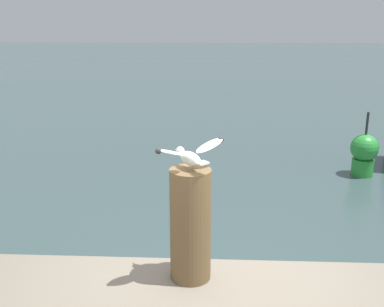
% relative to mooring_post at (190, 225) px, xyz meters
% --- Properties ---
extents(mooring_post, '(0.31, 0.31, 0.89)m').
position_rel_mooring_post_xyz_m(mooring_post, '(0.00, 0.00, 0.00)').
color(mooring_post, brown).
rests_on(mooring_post, harbor_quay).
extents(seagull, '(0.52, 0.44, 0.21)m').
position_rel_mooring_post_xyz_m(seagull, '(-0.00, 0.00, 0.56)').
color(seagull, tan).
rests_on(seagull, mooring_post).
extents(channel_buoy, '(0.56, 0.56, 1.33)m').
position_rel_mooring_post_xyz_m(channel_buoy, '(3.24, 5.92, -1.12)').
color(channel_buoy, green).
rests_on(channel_buoy, ground_plane).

